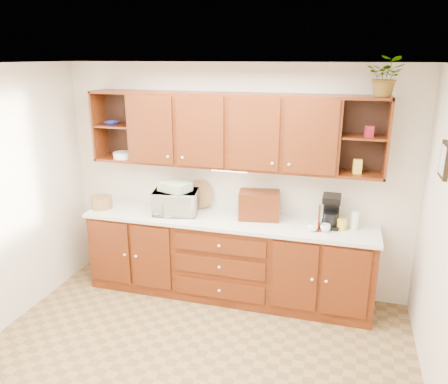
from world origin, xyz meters
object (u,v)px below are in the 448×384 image
Objects in this scene: coffee_maker at (331,211)px; potted_plant at (386,76)px; bread_box at (259,205)px; microwave at (176,202)px.

coffee_maker is 1.43m from potted_plant.
bread_box is 1.27× the size of coffee_maker.
potted_plant is (2.11, 0.08, 1.40)m from microwave.
microwave is 1.43× the size of coffee_maker.
coffee_maker reaches higher than bread_box.
microwave is 1.12× the size of bread_box.
potted_plant is at bearing -9.09° from microwave.
bread_box is (0.94, 0.11, 0.02)m from microwave.
potted_plant reaches higher than coffee_maker.
potted_plant is (0.40, -0.01, 1.37)m from coffee_maker.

